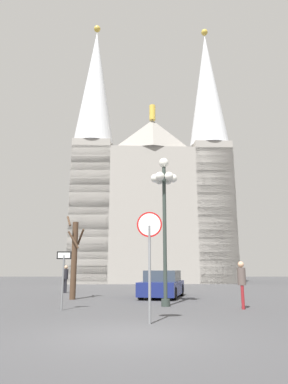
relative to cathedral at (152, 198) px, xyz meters
The scene contains 9 objects.
ground_plane 33.15m from the cathedral, 92.17° to the right, with size 120.00×120.00×0.00m, color #424244.
cathedral is the anchor object (origin of this frame).
stop_sign 30.93m from the cathedral, 91.18° to the right, with size 0.75×0.11×3.17m.
one_way_arrow_sign 28.31m from the cathedral, 98.19° to the right, with size 0.55×0.07×2.16m.
street_lamp 25.94m from the cathedral, 89.75° to the right, with size 1.18×1.07×6.37m.
bare_tree 23.88m from the cathedral, 101.19° to the right, with size 1.04×1.03×4.26m.
parked_car_near_navy 22.75m from the cathedral, 89.38° to the right, with size 2.81×4.68×1.42m.
pedestrian_walking 20.35m from the cathedral, 108.49° to the right, with size 0.32×0.32×1.72m.
pedestrian_standing 27.92m from the cathedral, 83.44° to the right, with size 0.32×0.32×1.79m.
Camera 1 is at (0.42, -8.43, 1.51)m, focal length 31.95 mm.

